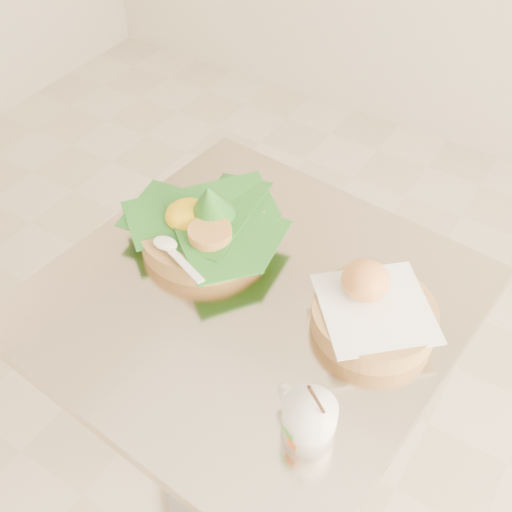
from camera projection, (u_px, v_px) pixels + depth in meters
The scene contains 5 objects.
floor at pixel (204, 470), 1.70m from camera, with size 3.60×3.60×0.00m, color beige.
cafe_table at pixel (252, 368), 1.29m from camera, with size 0.76×0.76×0.75m.
rice_basket at pixel (204, 225), 1.21m from camera, with size 0.31×0.31×0.15m.
bread_basket at pixel (372, 310), 1.07m from camera, with size 0.25×0.25×0.11m.
coffee_mug at pixel (308, 419), 0.92m from camera, with size 0.11×0.09×0.14m.
Camera 1 is at (0.55, -0.61, 1.60)m, focal length 45.00 mm.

